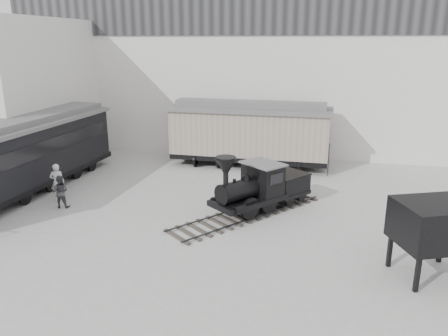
% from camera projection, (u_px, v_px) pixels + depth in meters
% --- Properties ---
extents(ground, '(90.00, 90.00, 0.00)m').
position_uv_depth(ground, '(202.00, 246.00, 17.08)').
color(ground, '#9E9E9B').
extents(north_wall, '(34.00, 2.51, 11.00)m').
position_uv_depth(north_wall, '(254.00, 73.00, 29.60)').
color(north_wall, silver).
rests_on(north_wall, ground).
extents(west_pavilion, '(7.00, 12.11, 9.00)m').
position_uv_depth(west_pavilion, '(19.00, 93.00, 27.91)').
color(west_pavilion, silver).
rests_on(west_pavilion, ground).
extents(locomotive, '(6.59, 7.47, 2.90)m').
position_uv_depth(locomotive, '(258.00, 190.00, 20.21)').
color(locomotive, black).
rests_on(locomotive, ground).
extents(boxcar, '(10.16, 3.48, 4.12)m').
position_uv_depth(boxcar, '(249.00, 132.00, 27.39)').
color(boxcar, black).
rests_on(boxcar, ground).
extents(passenger_coach, '(3.88, 13.88, 3.67)m').
position_uv_depth(passenger_coach, '(23.00, 156.00, 22.44)').
color(passenger_coach, black).
rests_on(passenger_coach, ground).
extents(visitor_a, '(0.81, 0.68, 1.90)m').
position_uv_depth(visitor_a, '(57.00, 182.00, 21.67)').
color(visitor_a, silver).
rests_on(visitor_a, ground).
extents(visitor_b, '(0.87, 0.73, 1.60)m').
position_uv_depth(visitor_b, '(60.00, 191.00, 20.79)').
color(visitor_b, '#353539').
rests_on(visitor_b, ground).
extents(coal_hopper, '(2.99, 2.73, 2.66)m').
position_uv_depth(coal_hopper, '(434.00, 229.00, 14.45)').
color(coal_hopper, black).
rests_on(coal_hopper, ground).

